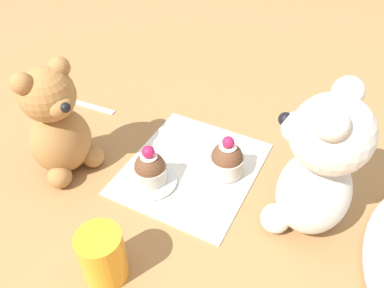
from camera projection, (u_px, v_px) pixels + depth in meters
ground_plane at (192, 169)px, 0.63m from camera, size 4.00×4.00×0.00m
knitted_placemat at (192, 167)px, 0.63m from camera, size 0.24×0.21×0.01m
teddy_bear_cream at (318, 168)px, 0.48m from camera, size 0.12×0.12×0.22m
teddy_bear_tan at (57, 125)px, 0.58m from camera, size 0.12×0.11×0.19m
cupcake_near_cream_bear at (227, 160)px, 0.60m from camera, size 0.06×0.06×0.07m
saucer_plate at (151, 180)px, 0.60m from camera, size 0.08×0.08×0.01m
cupcake_near_tan_bear at (150, 169)px, 0.58m from camera, size 0.05×0.05×0.07m
juice_glass at (103, 256)px, 0.46m from camera, size 0.06×0.06×0.08m
teaspoon at (90, 106)px, 0.76m from camera, size 0.02×0.11×0.01m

